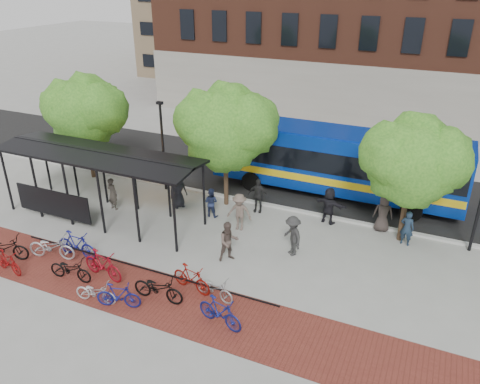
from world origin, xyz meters
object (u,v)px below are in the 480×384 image
at_px(bus, 335,158).
at_px(pedestrian_7, 407,228).
at_px(pedestrian_4, 258,195).
at_px(pedestrian_5, 329,206).
at_px(pedestrian_1, 113,194).
at_px(bike_0, 5,248).
at_px(bike_2, 52,247).
at_px(pedestrian_3, 239,212).
at_px(pedestrian_0, 178,190).
at_px(tree_c, 415,159).
at_px(bike_6, 96,292).
at_px(bus_shelter, 97,162).
at_px(pedestrian_9, 292,236).
at_px(bike_7, 118,296).
at_px(bike_5, 103,265).
at_px(lamp_post_left, 163,144).
at_px(tree_a, 86,109).
at_px(bike_4, 70,269).
at_px(bike_3, 77,244).
at_px(pedestrian_6, 383,213).
at_px(bike_1, 8,262).
at_px(bike_10, 214,288).
at_px(bike_8, 158,288).
at_px(pedestrian_8, 229,242).
at_px(bike_11, 220,312).
at_px(bike_9, 191,278).
at_px(tree_b, 227,124).

distance_m(bus, pedestrian_7, 6.05).
bearing_deg(pedestrian_4, pedestrian_5, -2.69).
relative_size(bus, pedestrian_1, 7.76).
xyz_separation_m(bike_0, bike_2, (1.81, 0.89, 0.00)).
bearing_deg(pedestrian_3, pedestrian_0, 160.30).
bearing_deg(pedestrian_4, tree_c, -6.34).
relative_size(bike_6, pedestrian_0, 0.88).
height_order(bus_shelter, pedestrian_9, bus_shelter).
relative_size(bike_7, pedestrian_5, 0.91).
bearing_deg(bike_2, bus_shelter, -6.44).
xyz_separation_m(bike_2, bike_5, (2.97, -0.25, 0.06)).
bearing_deg(bus, lamp_post_left, -159.16).
xyz_separation_m(pedestrian_4, pedestrian_7, (7.41, -0.26, -0.07)).
bearing_deg(pedestrian_9, bus_shelter, -134.12).
height_order(tree_a, bike_4, tree_a).
bearing_deg(bike_3, pedestrian_6, -56.84).
bearing_deg(bike_0, bike_2, -82.93).
distance_m(bike_0, pedestrian_6, 17.22).
relative_size(bike_1, bike_10, 0.94).
relative_size(pedestrian_5, pedestrian_7, 1.11).
height_order(bike_2, bike_7, bike_2).
xyz_separation_m(bus, pedestrian_6, (3.17, -3.14, -1.17)).
distance_m(bike_0, bike_8, 7.64).
height_order(bike_4, pedestrian_4, pedestrian_4).
xyz_separation_m(bus_shelter, tree_c, (14.22, 3.83, 1.06)).
height_order(bus, pedestrian_8, bus).
bearing_deg(pedestrian_6, pedestrian_8, 36.13).
distance_m(bike_0, bike_11, 10.39).
bearing_deg(tree_c, bike_4, -143.57).
height_order(bike_9, pedestrian_5, pedestrian_5).
xyz_separation_m(bike_5, bike_8, (2.86, -0.31, -0.07)).
bearing_deg(bike_10, bike_1, 113.94).
bearing_deg(bike_5, pedestrian_0, 12.75).
distance_m(bike_5, pedestrian_0, 6.79).
bearing_deg(pedestrian_4, bus_shelter, -159.61).
bearing_deg(lamp_post_left, bike_4, -82.46).
relative_size(tree_b, pedestrian_7, 3.81).
relative_size(bike_2, bike_6, 1.26).
bearing_deg(bike_0, bus, -61.74).
bearing_deg(pedestrian_9, tree_c, 80.45).
bearing_deg(tree_a, bike_5, -48.38).
xyz_separation_m(bike_6, bike_10, (3.97, 2.03, 0.02)).
bearing_deg(bike_9, pedestrian_0, 46.84).
relative_size(tree_b, bike_3, 3.19).
distance_m(bike_5, bike_9, 3.78).
bearing_deg(bike_2, pedestrian_3, -61.89).
xyz_separation_m(pedestrian_0, pedestrian_3, (3.95, -0.90, -0.02)).
height_order(pedestrian_5, pedestrian_8, pedestrian_5).
bearing_deg(pedestrian_5, tree_a, 14.90).
bearing_deg(bike_9, pedestrian_7, -34.07).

